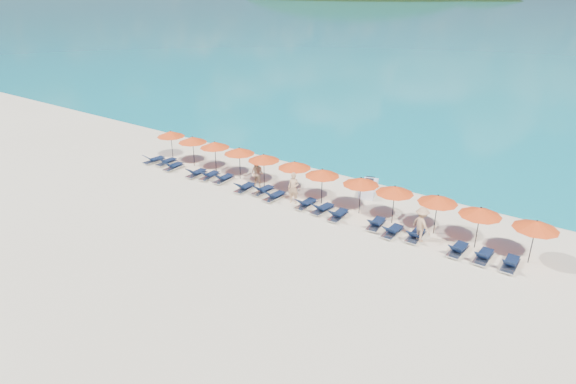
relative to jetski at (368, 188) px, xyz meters
The scene contains 37 objects.
ground 8.60m from the jetski, 107.63° to the right, with size 1400.00×1400.00×0.00m, color beige.
headland_main 613.08m from the jetski, 119.64° to the left, with size 374.00×242.00×126.50m.
headland_small 573.61m from the jetski, 105.46° to the left, with size 162.00×126.00×85.50m.
jetski is the anchor object (origin of this frame).
beachgoer_a 5.09m from the jetski, 126.59° to the right, with size 0.71×0.47×1.94m, color tan.
beachgoer_b 7.29m from the jetski, 152.02° to the right, with size 0.90×0.52×1.85m, color tan.
beachgoer_c 6.59m from the jetski, 38.61° to the right, with size 1.22×0.57×1.89m, color tan.
umbrella_0 15.66m from the jetski, 169.37° to the right, with size 2.10×2.10×2.28m.
umbrella_1 13.29m from the jetski, 167.09° to the right, with size 2.10×2.10×2.28m.
umbrella_2 11.18m from the jetski, 164.80° to the right, with size 2.10×2.10×2.28m.
umbrella_3 9.01m from the jetski, 160.81° to the right, with size 2.10×2.10×2.28m.
umbrella_4 7.04m from the jetski, 153.73° to the right, with size 2.10×2.10×2.28m.
umbrella_5 5.04m from the jetski, 140.95° to the right, with size 2.10×2.10×2.28m.
umbrella_6 3.88m from the jetski, 116.45° to the right, with size 2.10×2.10×2.28m.
umbrella_7 3.57m from the jetski, 72.24° to the right, with size 2.10×2.10×2.28m.
umbrella_8 4.63m from the jetski, 44.94° to the right, with size 2.10×2.10×2.28m.
umbrella_9 6.36m from the jetski, 28.15° to the right, with size 2.10×2.10×2.28m.
umbrella_10 8.44m from the jetski, 22.31° to the right, with size 2.10×2.10×2.28m.
umbrella_11 10.77m from the jetski, 16.99° to the right, with size 2.10×2.10×2.28m.
lounger_0 16.39m from the jetski, 164.81° to the right, with size 0.78×1.75×0.66m.
lounger_1 15.26m from the jetski, 164.70° to the right, with size 0.64×1.71×0.66m.
lounger_2 14.21m from the jetski, 161.89° to the right, with size 0.75×1.74×0.66m.
lounger_3 11.99m from the jetski, 158.43° to the right, with size 0.74×1.74×0.66m.
lounger_4 10.92m from the jetski, 157.37° to the right, with size 0.77×1.75×0.66m.
lounger_5 9.77m from the jetski, 155.42° to the right, with size 0.72×1.73×0.66m.
lounger_6 8.00m from the jetski, 146.49° to the right, with size 0.73×1.74×0.66m.
lounger_7 6.79m from the jetski, 143.19° to the right, with size 0.73×1.74×0.66m.
lounger_8 6.11m from the jetski, 134.22° to the right, with size 0.72×1.73×0.66m.
lounger_9 4.64m from the jetski, 115.89° to the right, with size 0.68×1.72×0.66m.
lounger_10 4.28m from the jetski, 101.19° to the right, with size 0.79×1.75×0.66m.
lounger_11 4.39m from the jetski, 85.55° to the right, with size 0.74×1.74×0.66m.
lounger_12 4.85m from the jetski, 57.54° to the right, with size 0.79×1.75×0.66m.
lounger_13 5.73m from the jetski, 49.74° to the right, with size 0.67×1.72×0.66m.
lounger_14 6.37m from the jetski, 39.96° to the right, with size 0.69×1.72×0.66m.
lounger_15 8.33m from the jetski, 30.83° to the right, with size 0.68×1.72×0.66m.
lounger_16 9.35m from the jetski, 26.56° to the right, with size 0.64×1.71×0.66m.
lounger_17 10.44m from the jetski, 23.37° to the right, with size 0.66×1.71×0.66m.
Camera 1 is at (15.25, -17.84, 12.13)m, focal length 30.00 mm.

